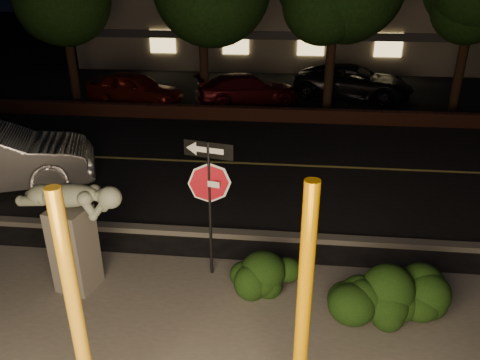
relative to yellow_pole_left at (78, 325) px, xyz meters
name	(u,v)px	position (x,y,z in m)	size (l,w,h in m)	color
ground	(259,132)	(1.21, 11.87, -1.68)	(90.00, 90.00, 0.00)	black
road	(252,164)	(1.21, 8.87, -1.68)	(80.00, 8.00, 0.01)	black
lane_marking	(252,163)	(1.21, 8.87, -1.66)	(80.00, 0.12, 0.01)	gold
curb	(236,234)	(1.21, 4.77, -1.62)	(80.00, 0.25, 0.12)	#4C4944
brick_wall	(262,114)	(1.21, 13.17, -1.43)	(40.00, 0.35, 0.50)	#492117
parking_lot	(269,86)	(1.21, 18.87, -1.68)	(40.00, 12.00, 0.01)	black
building	(277,25)	(1.21, 26.86, 0.32)	(22.00, 10.20, 4.00)	slate
yellow_pole_left	(78,325)	(0.00, 0.00, 0.00)	(0.17, 0.17, 3.36)	yellow
yellow_pole_right	(303,317)	(2.48, 0.37, 0.01)	(0.17, 0.17, 3.39)	#DC8F00
signpost	(209,184)	(0.90, 3.40, 0.19)	(0.88, 0.23, 2.63)	black
sculpture	(72,224)	(-1.37, 2.75, -0.37)	(1.99, 0.89, 2.12)	#4C4944
hedge_center	(258,267)	(1.79, 3.06, -1.24)	(1.69, 0.79, 0.88)	black
hedge_right	(365,297)	(3.56, 2.38, -1.20)	(1.46, 0.78, 0.96)	black
hedge_far_right	(416,292)	(4.38, 2.53, -1.15)	(1.52, 0.95, 1.05)	black
parked_car_red	(134,89)	(-4.21, 14.83, -0.99)	(1.62, 4.04, 1.38)	maroon
parked_car_darkred	(248,89)	(0.47, 15.43, -1.05)	(1.77, 4.35, 1.26)	#450A10
parked_car_dark	(353,82)	(4.96, 17.01, -0.98)	(2.34, 5.07, 1.41)	black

